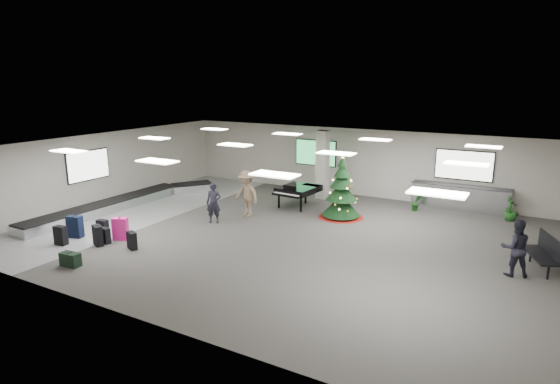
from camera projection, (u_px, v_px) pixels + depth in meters
The scene contains 20 objects.
ground at pixel (283, 235), 16.93m from camera, with size 18.00×18.00×0.00m, color #3C3B37.
room_envelope at pixel (283, 168), 17.13m from camera, with size 18.02×14.02×3.21m.
baggage_carousel at pixel (126, 202), 20.56m from camera, with size 2.28×9.71×0.43m.
service_counter at pixel (460, 197), 20.03m from camera, with size 4.05×0.65×1.08m.
suitcase_0 at pixel (61, 235), 15.84m from camera, with size 0.45×0.29×0.68m.
suitcase_1 at pixel (98, 235), 15.79m from camera, with size 0.51×0.40×0.72m.
pink_suitcase at pixel (120, 229), 16.32m from camera, with size 0.58×0.49×0.82m.
suitcase_3 at pixel (106, 235), 16.01m from camera, with size 0.40×0.27×0.57m.
navy_suitcase at pixel (75, 227), 16.57m from camera, with size 0.57×0.42×0.81m.
green_duffel at pixel (70, 259), 14.08m from camera, with size 0.64×0.36×0.43m.
suitcase_7 at pixel (132, 240), 15.46m from camera, with size 0.46×0.35×0.61m.
suitcase_8 at pixel (103, 228), 16.76m from camera, with size 0.42×0.26×0.61m.
christmas_tree at pixel (341, 196), 18.87m from camera, with size 1.83×1.83×2.61m.
grand_piano at pixel (297, 190), 20.45m from camera, with size 1.59×1.97×1.06m.
bench at pixel (545, 252), 13.62m from camera, with size 1.14×1.76×1.06m.
traveler_a at pixel (214, 203), 18.17m from camera, with size 0.58×0.38×1.58m, color black.
traveler_b at pixel (247, 194), 19.00m from camera, with size 1.23×0.71×1.90m, color #7B644C.
traveler_bench at pixel (515, 248), 13.26m from camera, with size 0.81×0.63×1.67m, color black.
potted_plant_left at pixel (416, 203), 19.92m from camera, with size 0.40×0.32×0.72m, color #123813.
potted_plant_right at pixel (511, 210), 18.52m from camera, with size 0.49×0.49×0.88m, color #123813.
Camera 1 is at (7.84, -14.04, 5.51)m, focal length 30.00 mm.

